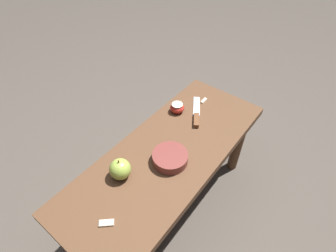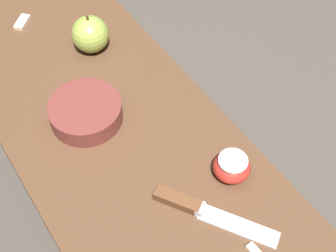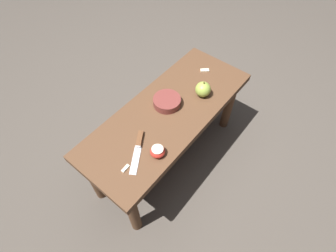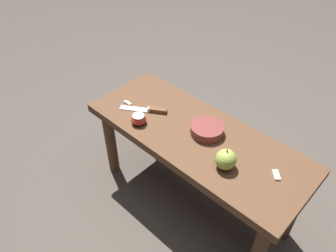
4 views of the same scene
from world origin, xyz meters
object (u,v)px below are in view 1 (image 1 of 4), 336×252
at_px(knife, 196,116).
at_px(bowl, 170,158).
at_px(wooden_bench, 168,163).
at_px(apple_cut, 177,108).
at_px(apple_whole, 120,169).

height_order(knife, bowl, bowl).
height_order(wooden_bench, bowl, bowl).
bearing_deg(bowl, knife, -167.76).
distance_m(wooden_bench, knife, 0.27).
distance_m(knife, apple_cut, 0.10).
distance_m(wooden_bench, apple_whole, 0.25).
bearing_deg(knife, apple_whole, 141.88).
relative_size(knife, bowl, 1.41).
bearing_deg(bowl, wooden_bench, -133.03).
distance_m(wooden_bench, apple_cut, 0.28).
relative_size(apple_whole, bowl, 0.65).
height_order(wooden_bench, apple_whole, apple_whole).
bearing_deg(bowl, apple_cut, -148.78).
relative_size(apple_whole, apple_cut, 1.36).
xyz_separation_m(wooden_bench, bowl, (0.03, 0.04, 0.10)).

